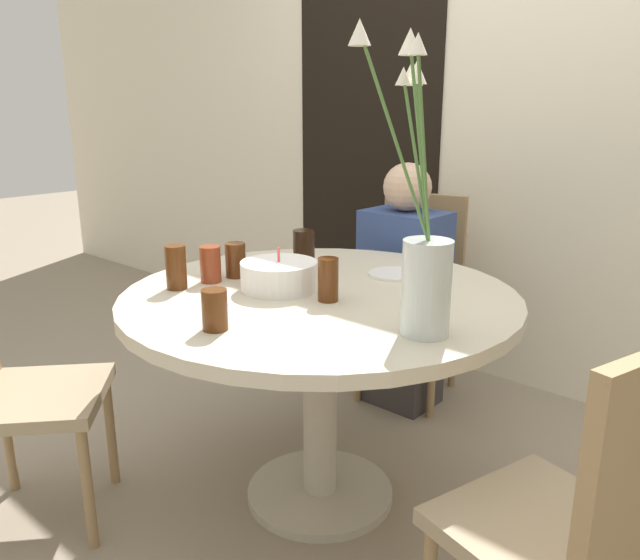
% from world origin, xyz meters
% --- Properties ---
extents(ground_plane, '(16.00, 16.00, 0.00)m').
position_xyz_m(ground_plane, '(0.00, 0.00, 0.00)').
color(ground_plane, gray).
extents(wall_back, '(8.00, 0.05, 2.60)m').
position_xyz_m(wall_back, '(0.00, 1.33, 1.30)').
color(wall_back, beige).
rests_on(wall_back, ground_plane).
extents(doorway_panel, '(0.90, 0.01, 2.05)m').
position_xyz_m(doorway_panel, '(-0.82, 1.30, 1.02)').
color(doorway_panel, black).
rests_on(doorway_panel, ground_plane).
extents(dining_table, '(1.23, 1.23, 0.73)m').
position_xyz_m(dining_table, '(0.00, 0.00, 0.60)').
color(dining_table, beige).
rests_on(dining_table, ground_plane).
extents(chair_left_flank, '(0.49, 0.49, 0.90)m').
position_xyz_m(chair_left_flank, '(-0.24, 0.93, 0.51)').
color(chair_left_flank, '#9E896B').
rests_on(chair_left_flank, ground_plane).
extents(chair_right_flank, '(0.56, 0.56, 0.90)m').
position_xyz_m(chair_right_flank, '(-0.64, -0.72, 0.51)').
color(chair_right_flank, '#9E896B').
rests_on(chair_right_flank, ground_plane).
extents(chair_far_back, '(0.49, 0.49, 0.90)m').
position_xyz_m(chair_far_back, '(0.93, -0.26, 0.51)').
color(chair_far_back, '#9E896B').
rests_on(chair_far_back, ground_plane).
extents(birthday_cake, '(0.24, 0.24, 0.13)m').
position_xyz_m(birthday_cake, '(-0.12, -0.06, 0.77)').
color(birthday_cake, white).
rests_on(birthday_cake, dining_table).
extents(flower_vase, '(0.22, 0.32, 0.74)m').
position_xyz_m(flower_vase, '(0.42, -0.10, 0.95)').
color(flower_vase, silver).
rests_on(flower_vase, dining_table).
extents(side_plate, '(0.18, 0.18, 0.01)m').
position_xyz_m(side_plate, '(0.06, 0.32, 0.73)').
color(side_plate, white).
rests_on(side_plate, dining_table).
extents(drink_glass_0, '(0.08, 0.08, 0.14)m').
position_xyz_m(drink_glass_0, '(-0.24, 0.19, 0.80)').
color(drink_glass_0, black).
rests_on(drink_glass_0, dining_table).
extents(drink_glass_1, '(0.06, 0.06, 0.13)m').
position_xyz_m(drink_glass_1, '(0.07, -0.05, 0.79)').
color(drink_glass_1, '#51280F').
rests_on(drink_glass_1, dining_table).
extents(drink_glass_2, '(0.07, 0.07, 0.12)m').
position_xyz_m(drink_glass_2, '(-0.35, -0.15, 0.79)').
color(drink_glass_2, maroon).
rests_on(drink_glass_2, dining_table).
extents(drink_glass_3, '(0.07, 0.07, 0.11)m').
position_xyz_m(drink_glass_3, '(0.02, -0.43, 0.78)').
color(drink_glass_3, '#51280F').
rests_on(drink_glass_3, dining_table).
extents(drink_glass_4, '(0.07, 0.07, 0.14)m').
position_xyz_m(drink_glass_4, '(-0.37, -0.27, 0.80)').
color(drink_glass_4, '#51280F').
rests_on(drink_glass_4, dining_table).
extents(drink_glass_5, '(0.07, 0.07, 0.12)m').
position_xyz_m(drink_glass_5, '(-0.33, -0.05, 0.79)').
color(drink_glass_5, '#51280F').
rests_on(drink_glass_5, dining_table).
extents(person_woman, '(0.34, 0.24, 1.06)m').
position_xyz_m(person_woman, '(-0.20, 0.77, 0.50)').
color(person_woman, '#383333').
rests_on(person_woman, ground_plane).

